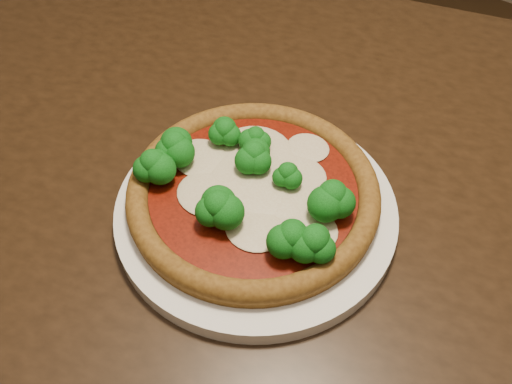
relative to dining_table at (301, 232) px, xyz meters
The scene contains 3 objects.
dining_table is the anchor object (origin of this frame).
plate 0.13m from the dining_table, 105.60° to the right, with size 0.30×0.30×0.02m, color silver.
pizza 0.15m from the dining_table, 112.55° to the right, with size 0.27×0.27×0.06m.
Camera 1 is at (0.12, -0.25, 1.24)m, focal length 40.00 mm.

